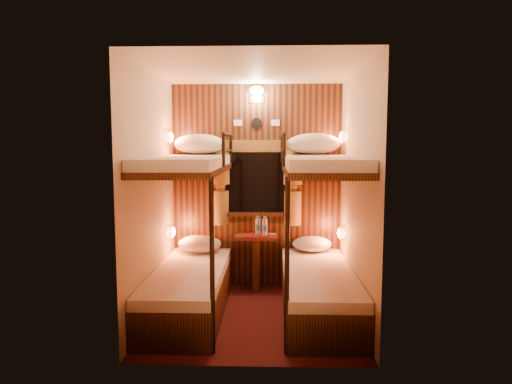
{
  "coord_description": "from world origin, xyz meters",
  "views": [
    {
      "loc": [
        0.17,
        -4.39,
        1.7
      ],
      "look_at": [
        0.02,
        0.15,
        1.22
      ],
      "focal_mm": 32.0,
      "sensor_mm": 36.0,
      "label": 1
    }
  ],
  "objects_px": {
    "bottle_left": "(258,226)",
    "bunk_right": "(319,259)",
    "bunk_left": "(189,258)",
    "table": "(256,254)",
    "bottle_right": "(265,227)"
  },
  "relations": [
    {
      "from": "table",
      "to": "bottle_right",
      "type": "distance_m",
      "value": 0.35
    },
    {
      "from": "bunk_right",
      "to": "table",
      "type": "distance_m",
      "value": 1.02
    },
    {
      "from": "bunk_left",
      "to": "bottle_right",
      "type": "xyz_separation_m",
      "value": [
        0.75,
        0.73,
        0.19
      ]
    },
    {
      "from": "bottle_left",
      "to": "table",
      "type": "bearing_deg",
      "value": -157.27
    },
    {
      "from": "bunk_right",
      "to": "bottle_left",
      "type": "bearing_deg",
      "value": 128.52
    },
    {
      "from": "table",
      "to": "bottle_left",
      "type": "bearing_deg",
      "value": 22.73
    },
    {
      "from": "bunk_left",
      "to": "bottle_left",
      "type": "height_order",
      "value": "bunk_left"
    },
    {
      "from": "bunk_left",
      "to": "bottle_right",
      "type": "height_order",
      "value": "bunk_left"
    },
    {
      "from": "table",
      "to": "bunk_right",
      "type": "bearing_deg",
      "value": -50.33
    },
    {
      "from": "bottle_left",
      "to": "bunk_left",
      "type": "bearing_deg",
      "value": -130.22
    },
    {
      "from": "bottle_left",
      "to": "bottle_right",
      "type": "relative_size",
      "value": 0.97
    },
    {
      "from": "table",
      "to": "bottle_left",
      "type": "xyz_separation_m",
      "value": [
        0.02,
        0.01,
        0.33
      ]
    },
    {
      "from": "bunk_left",
      "to": "table",
      "type": "xyz_separation_m",
      "value": [
        0.65,
        0.78,
        -0.14
      ]
    },
    {
      "from": "bunk_left",
      "to": "bunk_right",
      "type": "xyz_separation_m",
      "value": [
        1.3,
        0.0,
        0.0
      ]
    },
    {
      "from": "bottle_left",
      "to": "bunk_right",
      "type": "bearing_deg",
      "value": -51.48
    }
  ]
}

